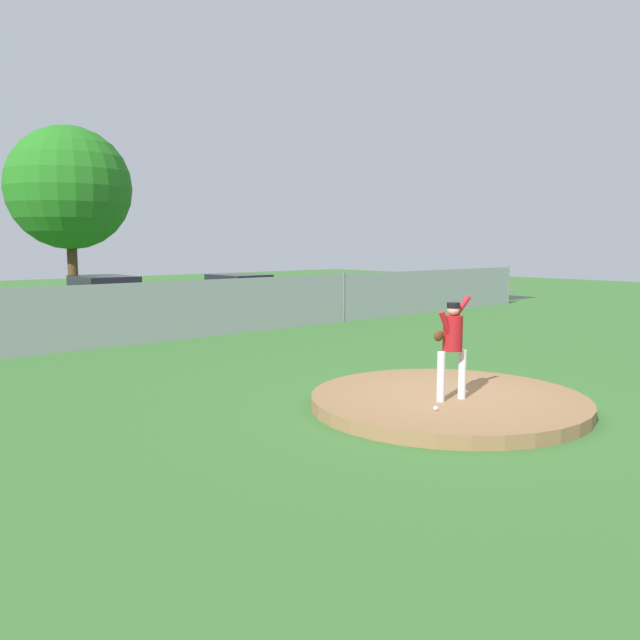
{
  "coord_description": "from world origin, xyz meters",
  "views": [
    {
      "loc": [
        -8.69,
        -6.57,
        2.77
      ],
      "look_at": [
        -0.42,
        2.82,
        1.29
      ],
      "focal_mm": 36.05,
      "sensor_mm": 36.0,
      "label": 1
    }
  ],
  "objects": [
    {
      "name": "asphalt_strip",
      "position": [
        0.0,
        14.5,
        0.0
      ],
      "size": [
        44.0,
        7.0,
        0.01
      ],
      "primitive_type": "cube",
      "color": "#2B2B2D",
      "rests_on": "ground_plane"
    },
    {
      "name": "parked_car_champagne",
      "position": [
        0.13,
        14.48,
        0.81
      ],
      "size": [
        2.05,
        4.47,
        1.71
      ],
      "color": "tan",
      "rests_on": "ground_plane"
    },
    {
      "name": "chainlink_fence",
      "position": [
        0.0,
        10.0,
        0.86
      ],
      "size": [
        35.3,
        0.07,
        1.81
      ],
      "color": "gray",
      "rests_on": "ground_plane"
    },
    {
      "name": "baseball",
      "position": [
        -0.97,
        -0.5,
        0.25
      ],
      "size": [
        0.07,
        0.07,
        0.07
      ],
      "primitive_type": "sphere",
      "color": "white",
      "rests_on": "pitchers_mound"
    },
    {
      "name": "tree_broad_left",
      "position": [
        2.96,
        24.83,
        5.42
      ],
      "size": [
        5.85,
        5.85,
        8.36
      ],
      "color": "#4C331E",
      "rests_on": "ground_plane"
    },
    {
      "name": "pitcher_youth",
      "position": [
        -0.24,
        -0.24,
        1.21
      ],
      "size": [
        0.79,
        0.32,
        1.72
      ],
      "color": "silver",
      "rests_on": "pitchers_mound"
    },
    {
      "name": "pitchers_mound",
      "position": [
        0.0,
        0.0,
        0.11
      ],
      "size": [
        4.67,
        4.67,
        0.22
      ],
      "primitive_type": "cylinder",
      "color": "olive",
      "rests_on": "ground_plane"
    },
    {
      "name": "traffic_cone_orange",
      "position": [
        3.18,
        17.09,
        0.26
      ],
      "size": [
        0.4,
        0.4,
        0.55
      ],
      "color": "orange",
      "rests_on": "asphalt_strip"
    },
    {
      "name": "ground_plane",
      "position": [
        0.0,
        6.0,
        0.0
      ],
      "size": [
        80.0,
        80.0,
        0.0
      ],
      "primitive_type": "plane",
      "color": "#386B2D"
    },
    {
      "name": "parked_car_silver",
      "position": [
        5.76,
        14.72,
        0.75
      ],
      "size": [
        1.97,
        4.28,
        1.57
      ],
      "color": "#B7BABF",
      "rests_on": "ground_plane"
    }
  ]
}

